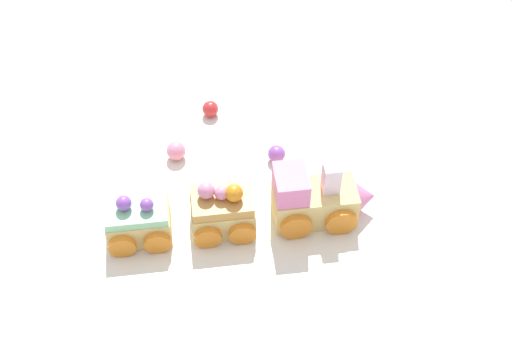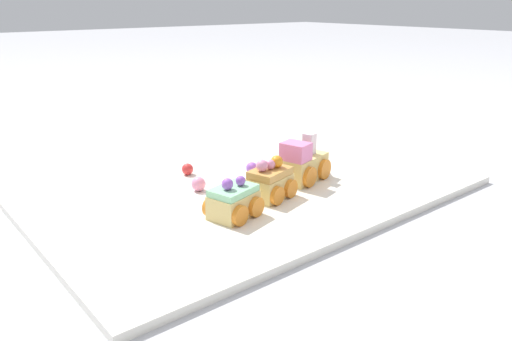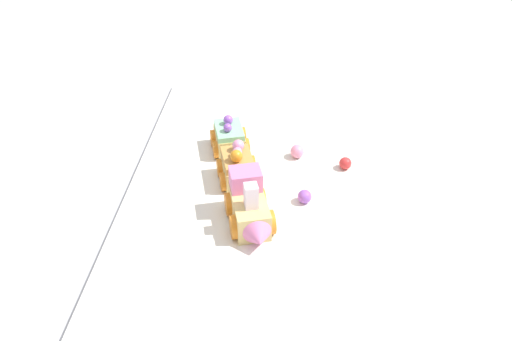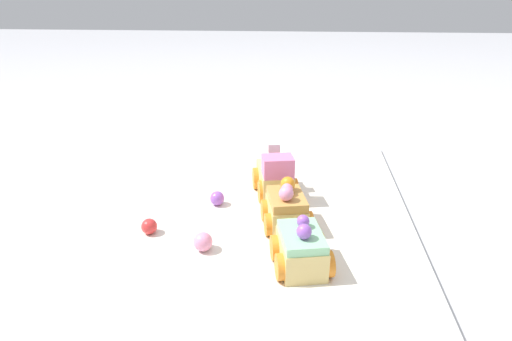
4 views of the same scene
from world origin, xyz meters
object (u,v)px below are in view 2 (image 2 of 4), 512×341
object	(u,v)px
gumball_red	(188,169)
gumball_purple	(252,168)
cake_train_locomotive	(305,164)
gumball_pink	(198,184)
cake_car_mint	(233,202)
cake_car_caramel	(270,182)

from	to	relation	value
gumball_red	gumball_purple	world-z (taller)	same
cake_train_locomotive	gumball_pink	world-z (taller)	cake_train_locomotive
cake_car_mint	gumball_pink	distance (m)	0.12
cake_car_mint	gumball_purple	world-z (taller)	cake_car_mint
gumball_red	cake_car_mint	bearing A→B (deg)	-102.69
cake_train_locomotive	cake_car_caramel	size ratio (longest dim) A/B	1.51
cake_train_locomotive	cake_car_caramel	world-z (taller)	cake_train_locomotive
cake_car_mint	gumball_purple	size ratio (longest dim) A/B	3.74
cake_car_caramel	gumball_purple	size ratio (longest dim) A/B	3.74
cake_car_caramel	cake_car_mint	xyz separation A→B (m)	(-0.09, -0.02, -0.00)
gumball_red	gumball_pink	distance (m)	0.08
cake_car_caramel	gumball_red	bearing A→B (deg)	89.57
cake_car_caramel	gumball_red	xyz separation A→B (m)	(-0.04, 0.17, -0.01)
cake_car_mint	gumball_red	bearing A→B (deg)	62.72
gumball_purple	gumball_pink	bearing A→B (deg)	-174.75
cake_car_caramel	gumball_pink	world-z (taller)	cake_car_caramel
cake_car_mint	gumball_red	distance (m)	0.20
cake_car_mint	gumball_pink	size ratio (longest dim) A/B	3.41
gumball_pink	cake_train_locomotive	bearing A→B (deg)	-21.21
cake_car_mint	cake_train_locomotive	bearing A→B (deg)	0.02
cake_train_locomotive	cake_car_caramel	distance (m)	0.11
cake_car_caramel	gumball_pink	xyz separation A→B (m)	(-0.07, 0.09, -0.01)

